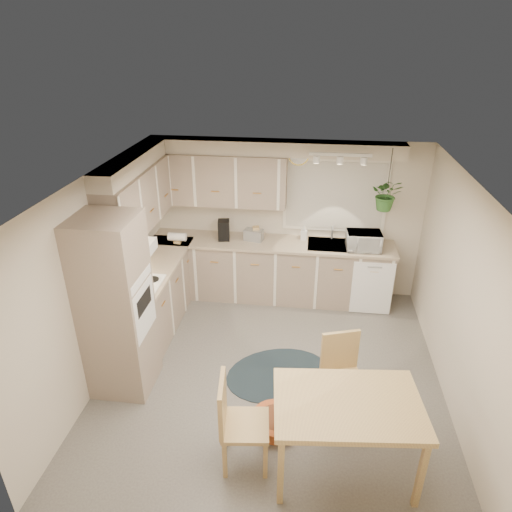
# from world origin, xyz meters

# --- Properties ---
(floor) EXTENTS (4.20, 4.20, 0.00)m
(floor) POSITION_xyz_m (0.00, 0.00, 0.00)
(floor) COLOR slate
(floor) RESTS_ON ground
(ceiling) EXTENTS (4.20, 4.20, 0.00)m
(ceiling) POSITION_xyz_m (0.00, 0.00, 2.40)
(ceiling) COLOR white
(ceiling) RESTS_ON wall_back
(wall_back) EXTENTS (4.00, 0.04, 2.40)m
(wall_back) POSITION_xyz_m (0.00, 2.10, 1.20)
(wall_back) COLOR beige
(wall_back) RESTS_ON floor
(wall_front) EXTENTS (4.00, 0.04, 2.40)m
(wall_front) POSITION_xyz_m (0.00, -2.10, 1.20)
(wall_front) COLOR beige
(wall_front) RESTS_ON floor
(wall_left) EXTENTS (0.04, 4.20, 2.40)m
(wall_left) POSITION_xyz_m (-2.00, 0.00, 1.20)
(wall_left) COLOR beige
(wall_left) RESTS_ON floor
(wall_right) EXTENTS (0.04, 4.20, 2.40)m
(wall_right) POSITION_xyz_m (2.00, 0.00, 1.20)
(wall_right) COLOR beige
(wall_right) RESTS_ON floor
(base_cab_left) EXTENTS (0.60, 1.85, 0.90)m
(base_cab_left) POSITION_xyz_m (-1.70, 0.88, 0.45)
(base_cab_left) COLOR gray
(base_cab_left) RESTS_ON floor
(base_cab_back) EXTENTS (3.60, 0.60, 0.90)m
(base_cab_back) POSITION_xyz_m (-0.20, 1.80, 0.45)
(base_cab_back) COLOR gray
(base_cab_back) RESTS_ON floor
(counter_left) EXTENTS (0.64, 1.89, 0.04)m
(counter_left) POSITION_xyz_m (-1.69, 0.88, 0.92)
(counter_left) COLOR tan
(counter_left) RESTS_ON base_cab_left
(counter_back) EXTENTS (3.64, 0.64, 0.04)m
(counter_back) POSITION_xyz_m (-0.20, 1.79, 0.92)
(counter_back) COLOR tan
(counter_back) RESTS_ON base_cab_back
(oven_stack) EXTENTS (0.65, 0.65, 2.10)m
(oven_stack) POSITION_xyz_m (-1.68, -0.38, 1.05)
(oven_stack) COLOR gray
(oven_stack) RESTS_ON floor
(wall_oven_face) EXTENTS (0.02, 0.56, 0.58)m
(wall_oven_face) POSITION_xyz_m (-1.35, -0.38, 1.05)
(wall_oven_face) COLOR white
(wall_oven_face) RESTS_ON oven_stack
(upper_cab_left) EXTENTS (0.35, 2.00, 0.75)m
(upper_cab_left) POSITION_xyz_m (-1.82, 1.00, 1.83)
(upper_cab_left) COLOR gray
(upper_cab_left) RESTS_ON wall_left
(upper_cab_back) EXTENTS (2.00, 0.35, 0.75)m
(upper_cab_back) POSITION_xyz_m (-1.00, 1.93, 1.83)
(upper_cab_back) COLOR gray
(upper_cab_back) RESTS_ON wall_back
(soffit_left) EXTENTS (0.30, 2.00, 0.20)m
(soffit_left) POSITION_xyz_m (-1.85, 1.00, 2.30)
(soffit_left) COLOR beige
(soffit_left) RESTS_ON wall_left
(soffit_back) EXTENTS (3.60, 0.30, 0.20)m
(soffit_back) POSITION_xyz_m (-0.20, 1.95, 2.30)
(soffit_back) COLOR beige
(soffit_back) RESTS_ON wall_back
(cooktop) EXTENTS (0.52, 0.58, 0.02)m
(cooktop) POSITION_xyz_m (-1.68, 0.30, 0.94)
(cooktop) COLOR white
(cooktop) RESTS_ON counter_left
(range_hood) EXTENTS (0.40, 0.60, 0.14)m
(range_hood) POSITION_xyz_m (-1.70, 0.30, 1.40)
(range_hood) COLOR white
(range_hood) RESTS_ON upper_cab_left
(window_blinds) EXTENTS (1.40, 0.02, 1.00)m
(window_blinds) POSITION_xyz_m (0.70, 2.07, 1.60)
(window_blinds) COLOR silver
(window_blinds) RESTS_ON wall_back
(window_frame) EXTENTS (1.50, 0.02, 1.10)m
(window_frame) POSITION_xyz_m (0.70, 2.08, 1.60)
(window_frame) COLOR silver
(window_frame) RESTS_ON wall_back
(sink) EXTENTS (0.70, 0.48, 0.10)m
(sink) POSITION_xyz_m (0.70, 1.80, 0.90)
(sink) COLOR #979A9E
(sink) RESTS_ON counter_back
(dishwasher_front) EXTENTS (0.58, 0.02, 0.83)m
(dishwasher_front) POSITION_xyz_m (1.30, 1.49, 0.42)
(dishwasher_front) COLOR white
(dishwasher_front) RESTS_ON base_cab_back
(track_light_bar) EXTENTS (0.80, 0.04, 0.04)m
(track_light_bar) POSITION_xyz_m (0.70, 1.55, 2.33)
(track_light_bar) COLOR white
(track_light_bar) RESTS_ON ceiling
(wall_clock) EXTENTS (0.30, 0.03, 0.30)m
(wall_clock) POSITION_xyz_m (0.15, 2.07, 2.18)
(wall_clock) COLOR gold
(wall_clock) RESTS_ON wall_back
(dining_table) EXTENTS (1.39, 1.00, 0.82)m
(dining_table) POSITION_xyz_m (0.79, -1.24, 0.41)
(dining_table) COLOR #D7B76B
(dining_table) RESTS_ON floor
(chair_left) EXTENTS (0.51, 0.51, 0.97)m
(chair_left) POSITION_xyz_m (-0.12, -1.28, 0.49)
(chair_left) COLOR #D7B76B
(chair_left) RESTS_ON floor
(chair_back) EXTENTS (0.55, 0.55, 0.93)m
(chair_back) POSITION_xyz_m (0.82, -0.54, 0.47)
(chair_back) COLOR #D7B76B
(chair_back) RESTS_ON floor
(braided_rug) EXTENTS (1.57, 1.41, 0.01)m
(braided_rug) POSITION_xyz_m (0.09, -0.02, 0.01)
(braided_rug) COLOR black
(braided_rug) RESTS_ON floor
(pet_bed) EXTENTS (0.68, 0.68, 0.12)m
(pet_bed) POSITION_xyz_m (0.13, -0.81, 0.06)
(pet_bed) COLOR #C25726
(pet_bed) RESTS_ON floor
(microwave) EXTENTS (0.50, 0.30, 0.33)m
(microwave) POSITION_xyz_m (1.13, 1.70, 1.10)
(microwave) COLOR white
(microwave) RESTS_ON counter_back
(soap_bottle) EXTENTS (0.11, 0.21, 0.10)m
(soap_bottle) POSITION_xyz_m (0.28, 1.95, 0.99)
(soap_bottle) COLOR white
(soap_bottle) RESTS_ON counter_back
(hanging_plant) EXTENTS (0.44, 0.48, 0.35)m
(hanging_plant) POSITION_xyz_m (1.37, 1.70, 1.72)
(hanging_plant) COLOR #2E5E25
(hanging_plant) RESTS_ON ceiling
(coffee_maker) EXTENTS (0.20, 0.23, 0.30)m
(coffee_maker) POSITION_xyz_m (-0.91, 1.80, 1.09)
(coffee_maker) COLOR black
(coffee_maker) RESTS_ON counter_back
(toaster) EXTENTS (0.30, 0.21, 0.17)m
(toaster) POSITION_xyz_m (-0.46, 1.82, 1.02)
(toaster) COLOR #979A9E
(toaster) RESTS_ON counter_back
(knife_block) EXTENTS (0.11, 0.11, 0.21)m
(knife_block) POSITION_xyz_m (-0.43, 1.85, 1.04)
(knife_block) COLOR #D7B76B
(knife_block) RESTS_ON counter_back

